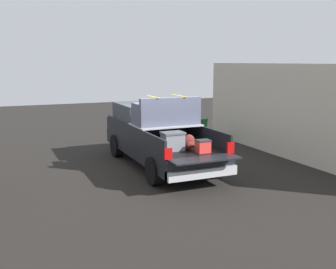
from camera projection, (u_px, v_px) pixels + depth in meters
ground_plane at (160, 166)px, 12.47m from camera, size 40.00×40.00×0.00m
pickup_truck at (156, 134)px, 12.61m from camera, size 6.05×2.06×2.23m
building_facade at (291, 111)px, 13.25m from camera, size 9.74×0.36×3.16m
trash_can at (200, 130)px, 16.04m from camera, size 0.60×0.60×0.98m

